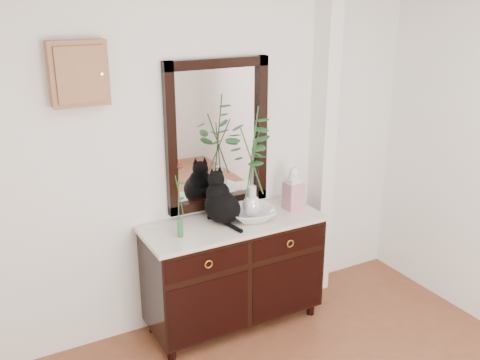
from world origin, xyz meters
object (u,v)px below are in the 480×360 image
sideboard (234,268)px  ginger_jar (294,188)px  lotus_bowl (252,214)px  cat (222,197)px

sideboard → ginger_jar: ginger_jar is taller
sideboard → lotus_bowl: lotus_bowl is taller
sideboard → cat: size_ratio=3.54×
cat → lotus_bowl: (0.21, -0.06, -0.15)m
cat → ginger_jar: 0.59m
sideboard → lotus_bowl: (0.14, -0.02, 0.42)m
lotus_bowl → ginger_jar: (0.38, 0.02, 0.13)m
cat → lotus_bowl: cat is taller
cat → ginger_jar: cat is taller
cat → ginger_jar: size_ratio=1.10×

